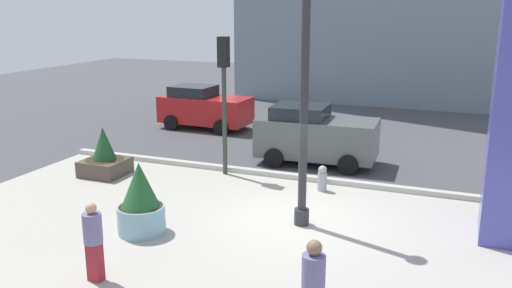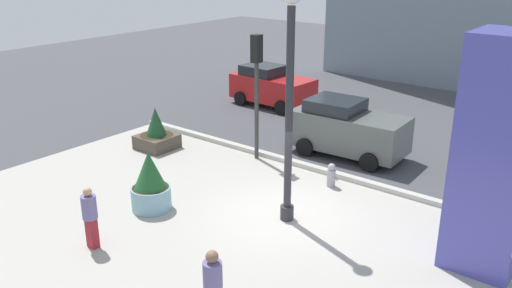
{
  "view_description": "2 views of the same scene",
  "coord_description": "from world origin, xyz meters",
  "px_view_note": "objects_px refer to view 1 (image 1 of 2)",
  "views": [
    {
      "loc": [
        3.71,
        -11.9,
        5.11
      ],
      "look_at": [
        -0.73,
        -0.79,
        2.06
      ],
      "focal_mm": 38.07,
      "sensor_mm": 36.0,
      "label": 1
    },
    {
      "loc": [
        7.61,
        -10.82,
        6.84
      ],
      "look_at": [
        -0.29,
        -0.88,
        2.23
      ],
      "focal_mm": 38.02,
      "sensor_mm": 36.0,
      "label": 2
    }
  ],
  "objects_px": {
    "fire_hydrant": "(322,179)",
    "pedestrian_by_curb": "(313,288)",
    "pedestrian_crossing": "(93,238)",
    "potted_plant_near_left": "(105,158)",
    "car_far_lane": "(315,135)",
    "potted_plant_by_pillar": "(141,202)",
    "traffic_light_corner": "(224,83)",
    "lamp_post": "(304,107)",
    "car_passing_lane": "(204,108)"
  },
  "relations": [
    {
      "from": "fire_hydrant",
      "to": "pedestrian_crossing",
      "type": "relative_size",
      "value": 0.47
    },
    {
      "from": "traffic_light_corner",
      "to": "car_passing_lane",
      "type": "relative_size",
      "value": 1.09
    },
    {
      "from": "potted_plant_by_pillar",
      "to": "fire_hydrant",
      "type": "xyz_separation_m",
      "value": [
        3.11,
        4.4,
        -0.38
      ]
    },
    {
      "from": "fire_hydrant",
      "to": "pedestrian_by_curb",
      "type": "distance_m",
      "value": 7.36
    },
    {
      "from": "lamp_post",
      "to": "car_passing_lane",
      "type": "height_order",
      "value": "lamp_post"
    },
    {
      "from": "lamp_post",
      "to": "pedestrian_by_curb",
      "type": "height_order",
      "value": "lamp_post"
    },
    {
      "from": "traffic_light_corner",
      "to": "potted_plant_near_left",
      "type": "bearing_deg",
      "value": -156.65
    },
    {
      "from": "lamp_post",
      "to": "potted_plant_by_pillar",
      "type": "xyz_separation_m",
      "value": [
        -3.29,
        -1.84,
        -2.11
      ]
    },
    {
      "from": "fire_hydrant",
      "to": "traffic_light_corner",
      "type": "height_order",
      "value": "traffic_light_corner"
    },
    {
      "from": "lamp_post",
      "to": "potted_plant_near_left",
      "type": "height_order",
      "value": "lamp_post"
    },
    {
      "from": "car_passing_lane",
      "to": "traffic_light_corner",
      "type": "bearing_deg",
      "value": -57.31
    },
    {
      "from": "potted_plant_by_pillar",
      "to": "traffic_light_corner",
      "type": "height_order",
      "value": "traffic_light_corner"
    },
    {
      "from": "fire_hydrant",
      "to": "car_far_lane",
      "type": "height_order",
      "value": "car_far_lane"
    },
    {
      "from": "potted_plant_by_pillar",
      "to": "pedestrian_crossing",
      "type": "height_order",
      "value": "potted_plant_by_pillar"
    },
    {
      "from": "car_passing_lane",
      "to": "potted_plant_near_left",
      "type": "bearing_deg",
      "value": -88.57
    },
    {
      "from": "fire_hydrant",
      "to": "pedestrian_by_curb",
      "type": "height_order",
      "value": "pedestrian_by_curb"
    },
    {
      "from": "car_passing_lane",
      "to": "fire_hydrant",
      "type": "bearing_deg",
      "value": -41.53
    },
    {
      "from": "lamp_post",
      "to": "potted_plant_by_pillar",
      "type": "distance_m",
      "value": 4.32
    },
    {
      "from": "car_passing_lane",
      "to": "car_far_lane",
      "type": "bearing_deg",
      "value": -30.21
    },
    {
      "from": "car_passing_lane",
      "to": "pedestrian_crossing",
      "type": "distance_m",
      "value": 13.37
    },
    {
      "from": "pedestrian_crossing",
      "to": "traffic_light_corner",
      "type": "bearing_deg",
      "value": 94.62
    },
    {
      "from": "potted_plant_by_pillar",
      "to": "traffic_light_corner",
      "type": "relative_size",
      "value": 0.4
    },
    {
      "from": "potted_plant_near_left",
      "to": "fire_hydrant",
      "type": "xyz_separation_m",
      "value": [
        6.66,
        1.03,
        -0.19
      ]
    },
    {
      "from": "potted_plant_by_pillar",
      "to": "car_far_lane",
      "type": "height_order",
      "value": "car_far_lane"
    },
    {
      "from": "potted_plant_by_pillar",
      "to": "traffic_light_corner",
      "type": "distance_m",
      "value": 5.29
    },
    {
      "from": "traffic_light_corner",
      "to": "pedestrian_by_curb",
      "type": "distance_m",
      "value": 9.25
    },
    {
      "from": "car_far_lane",
      "to": "pedestrian_crossing",
      "type": "distance_m",
      "value": 9.44
    },
    {
      "from": "lamp_post",
      "to": "pedestrian_crossing",
      "type": "height_order",
      "value": "lamp_post"
    },
    {
      "from": "traffic_light_corner",
      "to": "pedestrian_by_curb",
      "type": "xyz_separation_m",
      "value": [
        4.98,
        -7.57,
        -1.88
      ]
    },
    {
      "from": "car_far_lane",
      "to": "fire_hydrant",
      "type": "bearing_deg",
      "value": -69.75
    },
    {
      "from": "fire_hydrant",
      "to": "car_far_lane",
      "type": "xyz_separation_m",
      "value": [
        -0.97,
        2.64,
        0.6
      ]
    },
    {
      "from": "lamp_post",
      "to": "fire_hydrant",
      "type": "bearing_deg",
      "value": 93.95
    },
    {
      "from": "potted_plant_by_pillar",
      "to": "pedestrian_by_curb",
      "type": "distance_m",
      "value": 5.57
    },
    {
      "from": "potted_plant_near_left",
      "to": "pedestrian_by_curb",
      "type": "bearing_deg",
      "value": -35.93
    },
    {
      "from": "potted_plant_by_pillar",
      "to": "pedestrian_by_curb",
      "type": "bearing_deg",
      "value": -29.24
    },
    {
      "from": "potted_plant_near_left",
      "to": "traffic_light_corner",
      "type": "distance_m",
      "value": 4.39
    },
    {
      "from": "potted_plant_near_left",
      "to": "potted_plant_by_pillar",
      "type": "distance_m",
      "value": 4.9
    },
    {
      "from": "car_far_lane",
      "to": "car_passing_lane",
      "type": "bearing_deg",
      "value": 149.79
    },
    {
      "from": "potted_plant_near_left",
      "to": "car_far_lane",
      "type": "xyz_separation_m",
      "value": [
        5.69,
        3.67,
        0.41
      ]
    },
    {
      "from": "pedestrian_crossing",
      "to": "potted_plant_near_left",
      "type": "bearing_deg",
      "value": 125.42
    },
    {
      "from": "potted_plant_by_pillar",
      "to": "car_far_lane",
      "type": "xyz_separation_m",
      "value": [
        2.14,
        7.04,
        0.22
      ]
    },
    {
      "from": "lamp_post",
      "to": "traffic_light_corner",
      "type": "height_order",
      "value": "lamp_post"
    },
    {
      "from": "potted_plant_near_left",
      "to": "fire_hydrant",
      "type": "distance_m",
      "value": 6.74
    },
    {
      "from": "potted_plant_by_pillar",
      "to": "fire_hydrant",
      "type": "bearing_deg",
      "value": 54.72
    },
    {
      "from": "potted_plant_near_left",
      "to": "pedestrian_crossing",
      "type": "xyz_separation_m",
      "value": [
        4.0,
        -5.62,
        0.32
      ]
    },
    {
      "from": "potted_plant_by_pillar",
      "to": "pedestrian_crossing",
      "type": "bearing_deg",
      "value": -78.72
    },
    {
      "from": "lamp_post",
      "to": "traffic_light_corner",
      "type": "xyz_separation_m",
      "value": [
        -3.41,
        3.01,
        0.01
      ]
    },
    {
      "from": "lamp_post",
      "to": "car_far_lane",
      "type": "xyz_separation_m",
      "value": [
        -1.15,
        5.2,
        -1.9
      ]
    },
    {
      "from": "potted_plant_near_left",
      "to": "pedestrian_crossing",
      "type": "height_order",
      "value": "pedestrian_crossing"
    },
    {
      "from": "car_passing_lane",
      "to": "pedestrian_crossing",
      "type": "bearing_deg",
      "value": -71.82
    }
  ]
}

